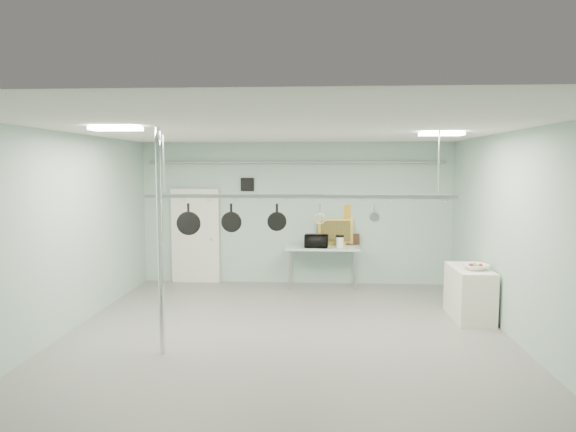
# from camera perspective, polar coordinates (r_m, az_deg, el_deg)

# --- Properties ---
(floor) EXTENTS (8.00, 8.00, 0.00)m
(floor) POSITION_cam_1_polar(r_m,az_deg,el_deg) (8.03, -0.37, -13.80)
(floor) COLOR gray
(floor) RESTS_ON ground
(ceiling) EXTENTS (7.00, 8.00, 0.02)m
(ceiling) POSITION_cam_1_polar(r_m,az_deg,el_deg) (7.59, -0.39, 9.56)
(ceiling) COLOR silver
(ceiling) RESTS_ON back_wall
(back_wall) EXTENTS (7.00, 0.02, 3.20)m
(back_wall) POSITION_cam_1_polar(r_m,az_deg,el_deg) (11.61, 0.89, 0.31)
(back_wall) COLOR #9DBCAE
(back_wall) RESTS_ON floor
(right_wall) EXTENTS (0.02, 8.00, 3.20)m
(right_wall) POSITION_cam_1_polar(r_m,az_deg,el_deg) (8.20, 24.78, -2.39)
(right_wall) COLOR #9DBCAE
(right_wall) RESTS_ON floor
(door) EXTENTS (1.10, 0.10, 2.20)m
(door) POSITION_cam_1_polar(r_m,az_deg,el_deg) (11.94, -10.23, -2.29)
(door) COLOR silver
(door) RESTS_ON floor
(wall_vent) EXTENTS (0.30, 0.04, 0.30)m
(wall_vent) POSITION_cam_1_polar(r_m,az_deg,el_deg) (11.64, -4.53, 3.51)
(wall_vent) COLOR black
(wall_vent) RESTS_ON back_wall
(conduit_pipe) EXTENTS (6.60, 0.07, 0.07)m
(conduit_pipe) POSITION_cam_1_polar(r_m,az_deg,el_deg) (11.47, 0.88, 6.00)
(conduit_pipe) COLOR gray
(conduit_pipe) RESTS_ON back_wall
(chrome_pole) EXTENTS (0.08, 0.08, 3.20)m
(chrome_pole) POSITION_cam_1_polar(r_m,az_deg,el_deg) (7.37, -14.01, -2.88)
(chrome_pole) COLOR silver
(chrome_pole) RESTS_ON floor
(prep_table) EXTENTS (1.60, 0.70, 0.91)m
(prep_table) POSITION_cam_1_polar(r_m,az_deg,el_deg) (11.31, 3.85, -3.77)
(prep_table) COLOR silver
(prep_table) RESTS_ON floor
(side_cabinet) EXTENTS (0.60, 1.20, 0.90)m
(side_cabinet) POSITION_cam_1_polar(r_m,az_deg,el_deg) (9.60, 19.51, -8.08)
(side_cabinet) COLOR white
(side_cabinet) RESTS_ON floor
(pot_rack) EXTENTS (4.80, 0.06, 1.00)m
(pot_rack) POSITION_cam_1_polar(r_m,az_deg,el_deg) (7.87, 1.21, 2.42)
(pot_rack) COLOR #B7B7BC
(pot_rack) RESTS_ON ceiling
(light_panel_left) EXTENTS (0.65, 0.30, 0.05)m
(light_panel_left) POSITION_cam_1_polar(r_m,az_deg,el_deg) (7.29, -18.58, 9.20)
(light_panel_left) COLOR white
(light_panel_left) RESTS_ON ceiling
(light_panel_right) EXTENTS (0.65, 0.30, 0.05)m
(light_panel_right) POSITION_cam_1_polar(r_m,az_deg,el_deg) (8.39, 16.67, 8.74)
(light_panel_right) COLOR white
(light_panel_right) RESTS_ON ceiling
(microwave) EXTENTS (0.53, 0.38, 0.28)m
(microwave) POSITION_cam_1_polar(r_m,az_deg,el_deg) (11.16, 3.18, -2.79)
(microwave) COLOR black
(microwave) RESTS_ON prep_table
(coffee_canister) EXTENTS (0.21, 0.21, 0.22)m
(coffee_canister) POSITION_cam_1_polar(r_m,az_deg,el_deg) (11.22, 5.78, -2.90)
(coffee_canister) COLOR white
(coffee_canister) RESTS_ON prep_table
(painting_large) EXTENTS (0.79, 0.18, 0.58)m
(painting_large) POSITION_cam_1_polar(r_m,az_deg,el_deg) (11.56, 5.30, -1.76)
(painting_large) COLOR gold
(painting_large) RESTS_ON prep_table
(painting_small) EXTENTS (0.31, 0.10, 0.25)m
(painting_small) POSITION_cam_1_polar(r_m,az_deg,el_deg) (11.60, 7.22, -2.57)
(painting_small) COLOR #321C11
(painting_small) RESTS_ON prep_table
(fruit_bowl) EXTENTS (0.48, 0.48, 0.10)m
(fruit_bowl) POSITION_cam_1_polar(r_m,az_deg,el_deg) (9.35, 20.12, -5.33)
(fruit_bowl) COLOR white
(fruit_bowl) RESTS_ON side_cabinet
(skillet_left) EXTENTS (0.37, 0.11, 0.49)m
(skillet_left) POSITION_cam_1_polar(r_m,az_deg,el_deg) (8.15, -11.00, -0.32)
(skillet_left) COLOR black
(skillet_left) RESTS_ON pot_rack
(skillet_mid) EXTENTS (0.32, 0.08, 0.43)m
(skillet_mid) POSITION_cam_1_polar(r_m,az_deg,el_deg) (8.01, -6.32, -0.13)
(skillet_mid) COLOR black
(skillet_mid) RESTS_ON pot_rack
(skillet_right) EXTENTS (0.30, 0.11, 0.41)m
(skillet_right) POSITION_cam_1_polar(r_m,az_deg,el_deg) (7.92, -1.24, -0.08)
(skillet_right) COLOR black
(skillet_right) RESTS_ON pot_rack
(whisk) EXTENTS (0.23, 0.23, 0.31)m
(whisk) POSITION_cam_1_polar(r_m,az_deg,el_deg) (7.89, 3.58, 0.25)
(whisk) COLOR #B9B9BE
(whisk) RESTS_ON pot_rack
(grater) EXTENTS (0.10, 0.05, 0.24)m
(grater) POSITION_cam_1_polar(r_m,az_deg,el_deg) (7.90, 6.60, 0.48)
(grater) COLOR gold
(grater) RESTS_ON pot_rack
(saucepan) EXTENTS (0.16, 0.10, 0.28)m
(saucepan) POSITION_cam_1_polar(r_m,az_deg,el_deg) (7.94, 9.58, 0.30)
(saucepan) COLOR silver
(saucepan) RESTS_ON pot_rack
(fruit_cluster) EXTENTS (0.24, 0.24, 0.09)m
(fruit_cluster) POSITION_cam_1_polar(r_m,az_deg,el_deg) (9.34, 20.13, -5.09)
(fruit_cluster) COLOR red
(fruit_cluster) RESTS_ON fruit_bowl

